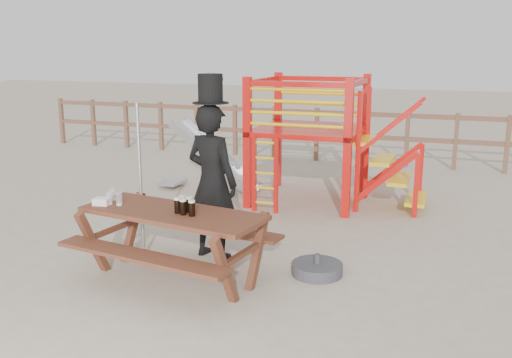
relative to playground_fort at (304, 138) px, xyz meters
name	(u,v)px	position (x,y,z in m)	size (l,w,h in m)	color
ground	(211,276)	(-0.12, -3.58, -1.07)	(60.00, 60.00, 0.00)	#BAA790
back_fence	(338,130)	(-0.12, 3.42, -0.34)	(15.09, 0.09, 1.20)	brown
playground_fort	(304,138)	(0.00, 0.00, 0.00)	(4.71, 1.84, 2.10)	red
picnic_table	(173,237)	(-0.47, -3.80, -0.57)	(2.26, 1.72, 0.80)	brown
man_with_hat	(212,178)	(-0.35, -3.00, -0.06)	(0.79, 0.62, 2.25)	black
metal_pole	(141,182)	(-1.17, -3.29, -0.12)	(0.04, 0.04, 1.91)	#B2B2B7
parasol_base	(317,269)	(1.01, -3.13, -1.00)	(0.59, 0.59, 0.25)	#3A3A3F
paper_bag	(102,201)	(-1.34, -3.84, -0.23)	(0.18, 0.14, 0.08)	white
stout_pints	(185,206)	(-0.30, -3.83, -0.19)	(0.27, 0.21, 0.17)	black
empty_glasses	(114,198)	(-1.25, -3.75, -0.20)	(0.25, 0.22, 0.15)	silver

